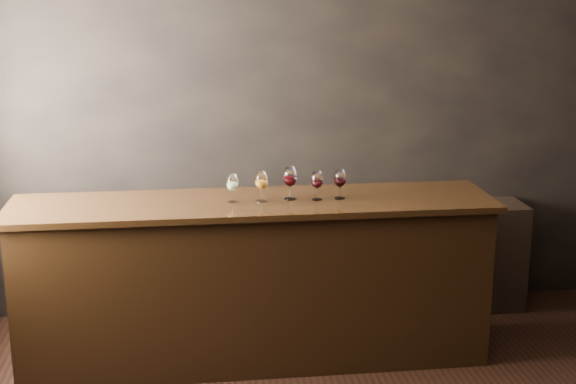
{
  "coord_description": "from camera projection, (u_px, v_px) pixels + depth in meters",
  "views": [
    {
      "loc": [
        -0.81,
        -3.65,
        2.45
      ],
      "look_at": [
        -0.19,
        1.33,
        1.15
      ],
      "focal_mm": 50.0,
      "sensor_mm": 36.0,
      "label": 1
    }
  ],
  "objects": [
    {
      "name": "glass_red_c",
      "position": [
        340.0,
        179.0,
        5.19
      ],
      "size": [
        0.08,
        0.08,
        0.19
      ],
      "color": "white",
      "rests_on": "bar_top"
    },
    {
      "name": "glass_red_a",
      "position": [
        290.0,
        178.0,
        5.17
      ],
      "size": [
        0.09,
        0.09,
        0.21
      ],
      "color": "white",
      "rests_on": "bar_top"
    },
    {
      "name": "back_bar_shelf",
      "position": [
        375.0,
        260.0,
        6.13
      ],
      "size": [
        2.3,
        0.4,
        0.83
      ],
      "primitive_type": "cube",
      "color": "black",
      "rests_on": "ground"
    },
    {
      "name": "bar_top",
      "position": [
        254.0,
        204.0,
        5.18
      ],
      "size": [
        3.14,
        0.74,
        0.04
      ],
      "primitive_type": "cube",
      "rotation": [
        0.0,
        0.0,
        0.0
      ],
      "color": "black",
      "rests_on": "bar_counter"
    },
    {
      "name": "glass_red_b",
      "position": [
        317.0,
        181.0,
        5.16
      ],
      "size": [
        0.08,
        0.08,
        0.19
      ],
      "color": "white",
      "rests_on": "bar_top"
    },
    {
      "name": "bar_counter",
      "position": [
        254.0,
        284.0,
        5.31
      ],
      "size": [
        3.04,
        0.67,
        1.06
      ],
      "primitive_type": "cube",
      "rotation": [
        0.0,
        0.0,
        0.0
      ],
      "color": "black",
      "rests_on": "ground"
    },
    {
      "name": "glass_amber",
      "position": [
        261.0,
        181.0,
        5.12
      ],
      "size": [
        0.08,
        0.08,
        0.2
      ],
      "color": "white",
      "rests_on": "bar_top"
    },
    {
      "name": "room_shell",
      "position": [
        310.0,
        123.0,
        3.84
      ],
      "size": [
        5.02,
        4.52,
        2.81
      ],
      "color": "black",
      "rests_on": "ground"
    },
    {
      "name": "glass_white",
      "position": [
        232.0,
        183.0,
        5.11
      ],
      "size": [
        0.08,
        0.08,
        0.18
      ],
      "color": "white",
      "rests_on": "bar_top"
    }
  ]
}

